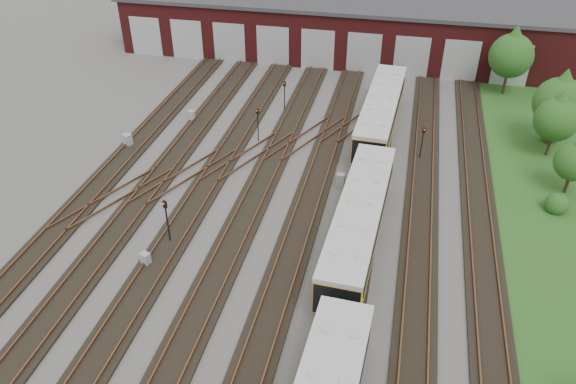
# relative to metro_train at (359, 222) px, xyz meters

# --- Properties ---
(ground) EXTENTS (120.00, 120.00, 0.00)m
(ground) POSITION_rel_metro_train_xyz_m (-6.00, -4.67, -1.91)
(ground) COLOR #484643
(ground) RESTS_ON ground
(track_network) EXTENTS (30.40, 70.00, 0.33)m
(track_network) POSITION_rel_metro_train_xyz_m (-6.17, -4.08, -1.80)
(track_network) COLOR black
(track_network) RESTS_ON ground
(maintenance_shed) EXTENTS (51.00, 12.50, 6.35)m
(maintenance_shed) POSITION_rel_metro_train_xyz_m (-6.01, 35.30, 1.29)
(maintenance_shed) COLOR #4F1314
(maintenance_shed) RESTS_ON ground
(grass_verge) EXTENTS (8.00, 55.00, 0.05)m
(grass_verge) POSITION_rel_metro_train_xyz_m (13.00, 5.33, -1.88)
(grass_verge) COLOR #234C19
(grass_verge) RESTS_ON ground
(metro_train) EXTENTS (3.36, 47.02, 3.08)m
(metro_train) POSITION_rel_metro_train_xyz_m (0.00, 0.00, 0.00)
(metro_train) COLOR black
(metro_train) RESTS_ON ground
(signal_mast_0) EXTENTS (0.30, 0.29, 3.34)m
(signal_mast_0) POSITION_rel_metro_train_xyz_m (-12.07, -2.42, 0.22)
(signal_mast_0) COLOR black
(signal_mast_0) RESTS_ON ground
(signal_mast_1) EXTENTS (0.26, 0.24, 3.03)m
(signal_mast_1) POSITION_rel_metro_train_xyz_m (-10.04, 12.20, 0.02)
(signal_mast_1) COLOR black
(signal_mast_1) RESTS_ON ground
(signal_mast_2) EXTENTS (0.27, 0.25, 2.96)m
(signal_mast_2) POSITION_rel_metro_train_xyz_m (-9.16, 18.43, -0.02)
(signal_mast_2) COLOR black
(signal_mast_2) RESTS_ON ground
(signal_mast_3) EXTENTS (0.26, 0.25, 2.91)m
(signal_mast_3) POSITION_rel_metro_train_xyz_m (3.65, 12.09, -0.05)
(signal_mast_3) COLOR black
(signal_mast_3) RESTS_ON ground
(relay_cabinet_0) EXTENTS (0.84, 0.78, 1.11)m
(relay_cabinet_0) POSITION_rel_metro_train_xyz_m (-20.57, 8.85, -1.35)
(relay_cabinet_0) COLOR #949699
(relay_cabinet_0) RESTS_ON ground
(relay_cabinet_1) EXTENTS (0.62, 0.53, 1.01)m
(relay_cabinet_1) POSITION_rel_metro_train_xyz_m (-16.99, 14.51, -1.40)
(relay_cabinet_1) COLOR #949699
(relay_cabinet_1) RESTS_ON ground
(relay_cabinet_2) EXTENTS (0.68, 0.63, 0.92)m
(relay_cabinet_2) POSITION_rel_metro_train_xyz_m (-12.66, -4.84, -1.45)
(relay_cabinet_2) COLOR #949699
(relay_cabinet_2) RESTS_ON ground
(relay_cabinet_3) EXTENTS (0.69, 0.62, 1.00)m
(relay_cabinet_3) POSITION_rel_metro_train_xyz_m (0.25, 16.77, -1.41)
(relay_cabinet_3) COLOR #949699
(relay_cabinet_3) RESTS_ON ground
(relay_cabinet_4) EXTENTS (0.61, 0.52, 1.00)m
(relay_cabinet_4) POSITION_rel_metro_train_xyz_m (-2.12, 6.83, -1.41)
(relay_cabinet_4) COLOR #949699
(relay_cabinet_4) RESTS_ON ground
(tree_0) EXTENTS (4.24, 4.24, 7.02)m
(tree_0) POSITION_rel_metro_train_xyz_m (11.40, 26.97, 2.60)
(tree_0) COLOR #302015
(tree_0) RESTS_ON ground
(tree_1) EXTENTS (3.50, 3.50, 5.80)m
(tree_1) POSITION_rel_metro_train_xyz_m (13.84, 15.04, 1.82)
(tree_1) COLOR #302015
(tree_1) RESTS_ON ground
(tree_2) EXTENTS (4.13, 4.13, 6.85)m
(tree_2) POSITION_rel_metro_train_xyz_m (14.20, 17.05, 2.49)
(tree_2) COLOR #302015
(tree_2) RESTS_ON ground
(tree_3) EXTENTS (2.85, 2.85, 4.72)m
(tree_3) POSITION_rel_metro_train_xyz_m (14.35, 9.55, 1.12)
(tree_3) COLOR #302015
(tree_3) RESTS_ON ground
(bush_1) EXTENTS (1.65, 1.65, 1.65)m
(bush_1) POSITION_rel_metro_train_xyz_m (13.30, 6.94, -1.08)
(bush_1) COLOR #1A4513
(bush_1) RESTS_ON ground
(bush_2) EXTENTS (1.46, 1.46, 1.46)m
(bush_2) POSITION_rel_metro_train_xyz_m (14.44, 17.69, -1.18)
(bush_2) COLOR #1A4513
(bush_2) RESTS_ON ground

